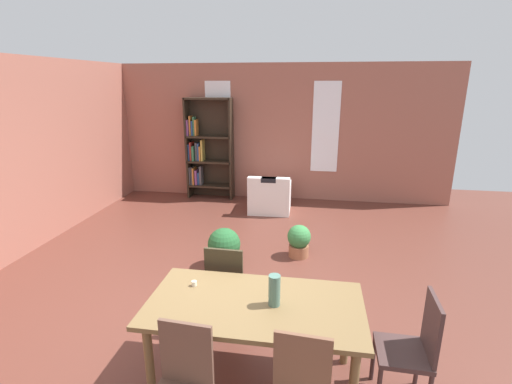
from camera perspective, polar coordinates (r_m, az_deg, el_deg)
The scene contains 13 objects.
ground_plane at distance 4.41m, azimuth -5.12°, elevation -17.77°, with size 11.33×11.33×0.00m, color brown.
back_wall_brick at distance 8.06m, azimuth 2.36°, elevation 9.07°, with size 7.51×0.12×2.85m, color #A26050.
window_pane_0 at distance 8.19m, azimuth -5.76°, elevation 10.12°, with size 0.55×0.02×1.85m, color white.
window_pane_1 at distance 7.92m, azimuth 10.64°, elevation 9.70°, with size 0.55×0.02×1.85m, color white.
dining_table at distance 3.18m, azimuth -0.21°, elevation -18.04°, with size 1.75×0.90×0.77m.
vase_on_table at distance 3.04m, azimuth 2.84°, elevation -14.84°, with size 0.10×0.10×0.26m, color #4C7266.
tealight_candle_0 at distance 3.38m, azimuth -9.47°, elevation -13.67°, with size 0.04×0.04×0.05m, color silver.
dining_chair_head_right at distance 3.35m, azimuth 22.98°, elevation -21.05°, with size 0.41×0.41×0.95m.
dining_chair_far_left at distance 3.90m, azimuth -4.44°, elevation -13.88°, with size 0.41×0.41×0.95m.
bookshelf_tall at distance 8.16m, azimuth -7.69°, elevation 6.46°, with size 1.00×0.32×2.16m.
armchair_white at distance 7.37m, azimuth 2.15°, elevation -0.82°, with size 0.82×0.82×0.75m.
potted_plant_by_shelf at distance 5.20m, azimuth -4.91°, elevation -8.32°, with size 0.45×0.45×0.56m.
potted_plant_corner at distance 5.52m, azimuth 6.61°, elevation -7.39°, with size 0.34×0.34×0.49m.
Camera 1 is at (0.95, -3.52, 2.49)m, focal length 26.06 mm.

